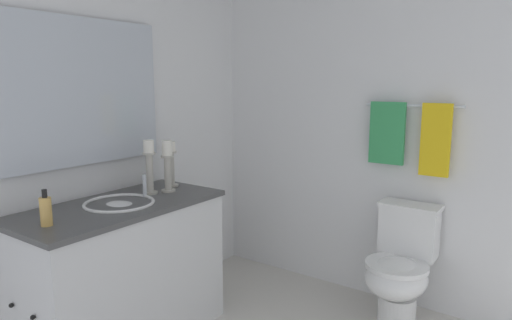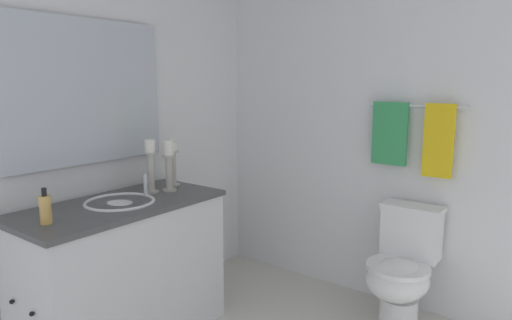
# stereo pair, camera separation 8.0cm
# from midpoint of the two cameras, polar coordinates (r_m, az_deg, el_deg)

# --- Properties ---
(wall_back) EXTENTS (2.57, 0.04, 2.45)m
(wall_back) POSITION_cam_midpoint_polar(r_m,az_deg,el_deg) (3.24, 14.38, 4.05)
(wall_back) COLOR white
(wall_back) RESTS_ON ground
(wall_left) EXTENTS (0.04, 2.64, 2.45)m
(wall_left) POSITION_cam_midpoint_polar(r_m,az_deg,el_deg) (2.98, -19.76, 3.30)
(wall_left) COLOR white
(wall_left) RESTS_ON ground
(vanity_cabinet) EXTENTS (0.58, 1.20, 0.85)m
(vanity_cabinet) POSITION_cam_midpoint_polar(r_m,az_deg,el_deg) (2.85, -17.25, -13.55)
(vanity_cabinet) COLOR silver
(vanity_cabinet) RESTS_ON ground
(sink_basin) EXTENTS (0.40, 0.40, 0.24)m
(sink_basin) POSITION_cam_midpoint_polar(r_m,az_deg,el_deg) (2.72, -17.65, -6.06)
(sink_basin) COLOR white
(sink_basin) RESTS_ON vanity_cabinet
(mirror) EXTENTS (0.02, 1.08, 0.85)m
(mirror) POSITION_cam_midpoint_polar(r_m,az_deg,el_deg) (2.85, -21.81, 7.96)
(mirror) COLOR silver
(candle_holder_tall) EXTENTS (0.09, 0.09, 0.30)m
(candle_holder_tall) POSITION_cam_midpoint_polar(r_m,az_deg,el_deg) (3.03, -11.44, -0.39)
(candle_holder_tall) COLOR #B7B2A5
(candle_holder_tall) RESTS_ON vanity_cabinet
(candle_holder_short) EXTENTS (0.09, 0.09, 0.33)m
(candle_holder_short) POSITION_cam_midpoint_polar(r_m,az_deg,el_deg) (2.89, -11.89, -0.54)
(candle_holder_short) COLOR #B7B2A5
(candle_holder_short) RESTS_ON vanity_cabinet
(candle_holder_mid) EXTENTS (0.09, 0.09, 0.33)m
(candle_holder_mid) POSITION_cam_midpoint_polar(r_m,az_deg,el_deg) (2.86, -14.11, -0.66)
(candle_holder_mid) COLOR #B7B2A5
(candle_holder_mid) RESTS_ON vanity_cabinet
(soap_bottle) EXTENTS (0.06, 0.06, 0.18)m
(soap_bottle) POSITION_cam_midpoint_polar(r_m,az_deg,el_deg) (2.42, -25.89, -5.80)
(soap_bottle) COLOR #E5B259
(soap_bottle) RESTS_ON vanity_cabinet
(toilet) EXTENTS (0.39, 0.54, 0.75)m
(toilet) POSITION_cam_midpoint_polar(r_m,az_deg,el_deg) (3.09, 16.99, -12.82)
(toilet) COLOR white
(toilet) RESTS_ON ground
(towel_bar) EXTENTS (0.63, 0.02, 0.02)m
(towel_bar) POSITION_cam_midpoint_polar(r_m,az_deg,el_deg) (3.09, 18.54, 6.55)
(towel_bar) COLOR silver
(towel_near_vanity) EXTENTS (0.23, 0.03, 0.42)m
(towel_near_vanity) POSITION_cam_midpoint_polar(r_m,az_deg,el_deg) (3.14, 15.52, 3.29)
(towel_near_vanity) COLOR #389E59
(towel_near_vanity) RESTS_ON towel_bar
(towel_center) EXTENTS (0.18, 0.03, 0.46)m
(towel_center) POSITION_cam_midpoint_polar(r_m,az_deg,el_deg) (3.05, 21.04, 2.37)
(towel_center) COLOR yellow
(towel_center) RESTS_ON towel_bar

